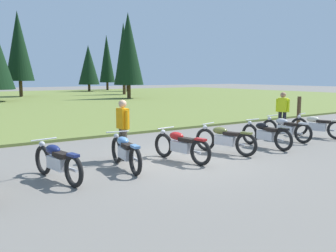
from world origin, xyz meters
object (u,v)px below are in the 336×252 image
motorcycle_olive (225,139)px  rider_near_row_end (123,126)px  trail_marker_post (299,112)px  motorcycle_black (266,134)px  rider_checking_bike (282,110)px  motorcycle_sky_blue (125,152)px  motorcycle_red (181,145)px  motorcycle_cream (317,126)px  motorcycle_silver (286,128)px  motorcycle_navy (57,161)px

motorcycle_olive → rider_near_row_end: (-2.91, 0.96, 0.51)m
rider_near_row_end → trail_marker_post: size_ratio=1.20×
motorcycle_black → rider_checking_bike: rider_checking_bike is taller
motorcycle_sky_blue → motorcycle_olive: same height
motorcycle_red → motorcycle_cream: (6.60, 0.23, 0.00)m
trail_marker_post → motorcycle_black: bearing=-154.6°
motorcycle_cream → motorcycle_sky_blue: bearing=-179.3°
motorcycle_red → rider_checking_bike: bearing=14.3°
motorcycle_red → motorcycle_silver: 5.05m
rider_checking_bike → trail_marker_post: 2.25m
motorcycle_sky_blue → trail_marker_post: bearing=12.5°
motorcycle_cream → motorcycle_silver: bearing=171.6°
motorcycle_olive → motorcycle_navy: bearing=-179.8°
motorcycle_silver → trail_marker_post: 3.85m
motorcycle_navy → motorcycle_black: bearing=-0.4°
rider_checking_bike → rider_near_row_end: same height
motorcycle_black → motorcycle_navy: bearing=179.6°
motorcycle_silver → rider_checking_bike: size_ratio=1.26×
motorcycle_cream → rider_checking_bike: bearing=103.6°
motorcycle_black → motorcycle_olive: bearing=177.7°
motorcycle_silver → rider_near_row_end: size_ratio=1.26×
motorcycle_cream → rider_near_row_end: size_ratio=1.23×
motorcycle_navy → motorcycle_silver: size_ratio=0.99×
motorcycle_olive → rider_near_row_end: bearing=161.8°
motorcycle_red → motorcycle_silver: same height
rider_checking_bike → motorcycle_silver: bearing=-137.5°
motorcycle_silver → trail_marker_post: bearing=29.4°
motorcycle_red → motorcycle_black: 3.43m
motorcycle_sky_blue → motorcycle_olive: (3.32, -0.06, 0.00)m
motorcycle_cream → rider_checking_bike: (-0.33, 1.36, 0.51)m
motorcycle_red → motorcycle_cream: 6.60m
motorcycle_navy → rider_near_row_end: size_ratio=1.25×
motorcycle_red → motorcycle_olive: bearing=2.2°
motorcycle_navy → trail_marker_post: trail_marker_post is taller
motorcycle_navy → motorcycle_black: (6.81, -0.05, 0.00)m
motorcycle_navy → rider_checking_bike: (9.65, 1.54, 0.51)m
motorcycle_sky_blue → rider_checking_bike: bearing=10.5°
motorcycle_red → rider_near_row_end: rider_near_row_end is taller
motorcycle_red → motorcycle_black: (3.43, -0.00, 0.00)m
motorcycle_black → motorcycle_cream: (3.17, 0.23, 0.00)m
motorcycle_sky_blue → motorcycle_silver: bearing=2.8°
motorcycle_sky_blue → motorcycle_cream: same height
motorcycle_sky_blue → motorcycle_cream: size_ratio=1.02×
motorcycle_silver → motorcycle_cream: same height
motorcycle_black → trail_marker_post: size_ratio=1.51×
motorcycle_olive → motorcycle_cream: (4.91, 0.16, 0.00)m
motorcycle_red → trail_marker_post: trail_marker_post is taller
rider_checking_bike → motorcycle_sky_blue: bearing=-169.5°
motorcycle_black → motorcycle_sky_blue: bearing=178.5°
motorcycle_sky_blue → rider_near_row_end: bearing=65.4°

